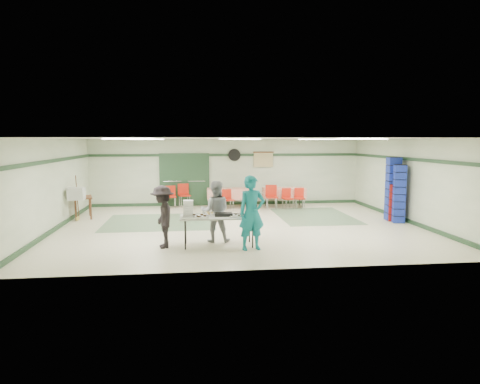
{
  "coord_description": "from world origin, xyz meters",
  "views": [
    {
      "loc": [
        -1.51,
        -12.92,
        2.65
      ],
      "look_at": [
        -0.03,
        -0.3,
        1.1
      ],
      "focal_mm": 32.0,
      "sensor_mm": 36.0,
      "label": 1
    }
  ],
  "objects": [
    {
      "name": "floor",
      "position": [
        0.0,
        0.0,
        0.0
      ],
      "size": [
        11.0,
        11.0,
        0.0
      ],
      "primitive_type": "plane",
      "color": "beige",
      "rests_on": "ground"
    },
    {
      "name": "broom",
      "position": [
        -5.23,
        1.64,
        0.77
      ],
      "size": [
        0.04,
        0.24,
        1.47
      ],
      "primitive_type": "cylinder",
      "rotation": [
        0.14,
        0.0,
        0.06
      ],
      "color": "brown",
      "rests_on": "floor"
    },
    {
      "name": "chair_b",
      "position": [
        1.59,
        3.13,
        0.57
      ],
      "size": [
        0.47,
        0.47,
        0.93
      ],
      "rotation": [
        0.0,
        0.0,
        -0.07
      ],
      "color": "red",
      "rests_on": "floor"
    },
    {
      "name": "baking_pan",
      "position": [
        -0.69,
        -2.38,
        0.8
      ],
      "size": [
        0.44,
        0.28,
        0.08
      ],
      "primitive_type": "cube",
      "rotation": [
        0.0,
        0.0,
        -0.01
      ],
      "color": "black",
      "rests_on": "serving_table"
    },
    {
      "name": "volunteer_teal",
      "position": [
        -0.04,
        -2.84,
        0.9
      ],
      "size": [
        0.74,
        0.56,
        1.81
      ],
      "primitive_type": "imported",
      "rotation": [
        0.0,
        0.0,
        0.21
      ],
      "color": "#147C8A",
      "rests_on": "floor"
    },
    {
      "name": "office_printer",
      "position": [
        -5.15,
        1.22,
        0.94
      ],
      "size": [
        0.5,
        0.43,
        0.39
      ],
      "primitive_type": "cube",
      "rotation": [
        0.0,
        0.0,
        0.01
      ],
      "color": "#B6B6B1",
      "rests_on": "printer_table"
    },
    {
      "name": "chair_loose_a",
      "position": [
        -1.76,
        4.09,
        0.57
      ],
      "size": [
        0.52,
        0.52,
        0.93
      ],
      "rotation": [
        0.0,
        0.0,
        0.24
      ],
      "color": "red",
      "rests_on": "floor"
    },
    {
      "name": "wall_fan",
      "position": [
        0.3,
        4.44,
        2.05
      ],
      "size": [
        0.5,
        0.1,
        0.5
      ],
      "primitive_type": "cylinder",
      "rotation": [
        1.57,
        0.0,
        0.0
      ],
      "color": "black",
      "rests_on": "wall_back"
    },
    {
      "name": "baseboard_back",
      "position": [
        0.0,
        4.47,
        0.06
      ],
      "size": [
        11.0,
        0.06,
        0.12
      ],
      "primitive_type": "cube",
      "color": "#213D24",
      "rests_on": "floor"
    },
    {
      "name": "crate_stack_blue_b",
      "position": [
        5.15,
        -0.01,
        0.94
      ],
      "size": [
        0.44,
        0.44,
        1.88
      ],
      "primitive_type": "cube",
      "rotation": [
        0.0,
        0.0,
        -0.26
      ],
      "color": "#1B28A4",
      "rests_on": "floor"
    },
    {
      "name": "crate_stack_blue_a",
      "position": [
        5.15,
        0.42,
        1.05
      ],
      "size": [
        0.45,
        0.45,
        2.1
      ],
      "primitive_type": "cube",
      "rotation": [
        0.0,
        0.0,
        -0.12
      ],
      "color": "#1B28A4",
      "rests_on": "floor"
    },
    {
      "name": "green_patch_b",
      "position": [
        2.8,
        1.5,
        0.0
      ],
      "size": [
        2.5,
        3.5,
        0.01
      ],
      "primitive_type": "cube",
      "color": "#61815E",
      "rests_on": "floor"
    },
    {
      "name": "volunteer_grey",
      "position": [
        -0.87,
        -1.92,
        0.8
      ],
      "size": [
        0.83,
        0.68,
        1.6
      ],
      "primitive_type": "imported",
      "rotation": [
        0.0,
        0.0,
        3.05
      ],
      "color": "gray",
      "rests_on": "floor"
    },
    {
      "name": "sheet_tray_left",
      "position": [
        -1.39,
        -2.5,
        0.77
      ],
      "size": [
        0.63,
        0.48,
        0.02
      ],
      "primitive_type": "cube",
      "rotation": [
        0.0,
        0.0,
        -0.01
      ],
      "color": "silver",
      "rests_on": "serving_table"
    },
    {
      "name": "crate_stack_red",
      "position": [
        5.15,
        0.31,
        0.62
      ],
      "size": [
        0.44,
        0.44,
        1.23
      ],
      "primitive_type": "cube",
      "rotation": [
        0.0,
        0.0,
        -0.19
      ],
      "color": "maroon",
      "rests_on": "floor"
    },
    {
      "name": "trim_back",
      "position": [
        0.0,
        4.47,
        2.05
      ],
      "size": [
        11.0,
        0.06,
        0.1
      ],
      "primitive_type": "cube",
      "color": "#213D24",
      "rests_on": "wall_back"
    },
    {
      "name": "baseboard_left",
      "position": [
        -5.47,
        0.0,
        0.06
      ],
      "size": [
        0.06,
        9.0,
        0.12
      ],
      "primitive_type": "cube",
      "rotation": [
        0.0,
        0.0,
        1.57
      ],
      "color": "#213D24",
      "rests_on": "floor"
    },
    {
      "name": "wall_left",
      "position": [
        -5.5,
        0.0,
        1.35
      ],
      "size": [
        0.0,
        9.0,
        9.0
      ],
      "primitive_type": "plane",
      "rotation": [
        1.57,
        0.0,
        1.57
      ],
      "color": "beige",
      "rests_on": "floor"
    },
    {
      "name": "chair_d",
      "position": [
        -0.1,
        3.11,
        0.48
      ],
      "size": [
        0.45,
        0.45,
        0.79
      ],
      "rotation": [
        0.0,
        0.0,
        0.27
      ],
      "color": "red",
      "rests_on": "floor"
    },
    {
      "name": "door_frame",
      "position": [
        -1.73,
        4.42,
        1.05
      ],
      "size": [
        2.0,
        0.03,
        2.15
      ],
      "primitive_type": "cube",
      "color": "#213D24",
      "rests_on": "floor"
    },
    {
      "name": "scroll_banner",
      "position": [
        1.5,
        4.44,
        1.85
      ],
      "size": [
        0.8,
        0.02,
        0.6
      ],
      "primitive_type": "cube",
      "color": "tan",
      "rests_on": "wall_back"
    },
    {
      "name": "wall_back",
      "position": [
        0.0,
        4.5,
        1.35
      ],
      "size": [
        11.0,
        0.0,
        11.0
      ],
      "primitive_type": "plane",
      "rotation": [
        1.57,
        0.0,
        0.0
      ],
      "color": "beige",
      "rests_on": "floor"
    },
    {
      "name": "trim_right",
      "position": [
        5.47,
        0.0,
        2.05
      ],
      "size": [
        0.06,
        9.0,
        0.1
      ],
      "primitive_type": "cube",
      "rotation": [
        0.0,
        0.0,
        1.57
      ],
      "color": "#213D24",
      "rests_on": "wall_back"
    },
    {
      "name": "trim_left",
      "position": [
        -5.47,
        0.0,
        2.05
      ],
      "size": [
        0.06,
        9.0,
        0.1
      ],
      "primitive_type": "cube",
      "rotation": [
        0.0,
        0.0,
        1.57
      ],
      "color": "#213D24",
      "rests_on": "wall_back"
    },
    {
      "name": "sheet_tray_mid",
      "position": [
        -0.95,
        -2.23,
        0.77
      ],
      "size": [
        0.53,
        0.4,
        0.02
      ],
      "primitive_type": "cube",
      "rotation": [
        0.0,
        0.0,
        -0.01
      ],
      "color": "silver",
      "rests_on": "serving_table"
    },
    {
      "name": "foam_box_stack",
      "position": [
        -1.56,
        -2.28,
        0.96
      ],
      "size": [
        0.25,
        0.23,
        0.4
      ],
      "primitive_type": "cube",
      "rotation": [
        0.0,
        0.0,
        -0.01
      ],
      "color": "white",
      "rests_on": "serving_table"
    },
    {
      "name": "ceiling",
      "position": [
        0.0,
        0.0,
        2.7
      ],
      "size": [
        11.0,
        11.0,
        0.0
      ],
      "primitive_type": "plane",
      "rotation": [
        3.14,
        0.0,
        0.0
      ],
      "color": "silver",
      "rests_on": "wall_back"
    },
    {
      "name": "chair_loose_b",
      "position": [
        -2.28,
        3.97,
        0.53
      ],
      "size": [
        0.45,
        0.45,
        0.86
      ],
      "rotation": [
        0.0,
        0.0,
        0.14
      ],
      "color": "red",
      "rests_on": "floor"
    },
    {
      "name": "green_patch_a",
      "position": [
        -2.5,
        1.0,
        0.0
      ],
      "size": [
        3.5,
        3.0,
        0.01
      ],
      "primitive_type": "cube",
      "color": "#61815E",
      "rests_on": "floor"
    },
    {
      "name": "chair_a",
      "position": [
        2.21,
        3.11,
        0.49
      ],
      "size": [
        0.44,
        0.44,
        0.81
      ],
      "rotation": [
        0.0,
        0.0,
        0.2
      ],
      "color": "red",
      "rests_on": "floor"
    },
    {
      "name": "double_door_left",
      "position": [
        -2.2,
        4.44,
        1.05
      ],
      "size": [
        0.9,
        0.06,
        2.1
      ],
      "primitive_type": "cube",
      "color": "gray",
      "rests_on": "floor"
    },
    {
      "name": "dining_table_b",
      "position": [
        0.01,
        3.69,
        0.57
      ],
      "size": [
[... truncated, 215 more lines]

